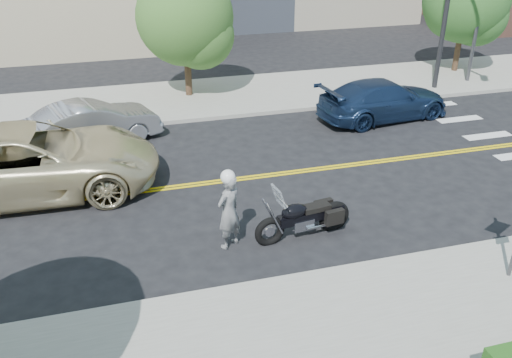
{
  "coord_description": "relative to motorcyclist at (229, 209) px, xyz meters",
  "views": [
    {
      "loc": [
        -3.67,
        -14.03,
        7.43
      ],
      "look_at": [
        -0.45,
        -2.38,
        1.2
      ],
      "focal_mm": 38.0,
      "sensor_mm": 36.0,
      "label": 1
    }
  ],
  "objects": [
    {
      "name": "ground_plane",
      "position": [
        1.38,
        3.35,
        -1.01
      ],
      "size": [
        120.0,
        120.0,
        0.0
      ],
      "primitive_type": "plane",
      "color": "black",
      "rests_on": "ground"
    },
    {
      "name": "sidewalk_near",
      "position": [
        1.38,
        -4.15,
        -0.94
      ],
      "size": [
        60.0,
        5.0,
        0.15
      ],
      "primitive_type": "cube",
      "color": "#9E9B91",
      "rests_on": "ground_plane"
    },
    {
      "name": "sidewalk_far",
      "position": [
        1.38,
        10.85,
        -0.94
      ],
      "size": [
        60.0,
        5.0,
        0.15
      ],
      "primitive_type": "cube",
      "color": "#9E9B91",
      "rests_on": "ground_plane"
    },
    {
      "name": "motorcyclist",
      "position": [
        0.0,
        0.0,
        0.0
      ],
      "size": [
        0.83,
        0.77,
        2.03
      ],
      "rotation": [
        0.0,
        0.0,
        3.75
      ],
      "color": "silver",
      "rests_on": "ground"
    },
    {
      "name": "motorcycle",
      "position": [
        1.86,
        -0.06,
        -0.26
      ],
      "size": [
        2.57,
        1.09,
        1.51
      ],
      "primitive_type": null,
      "rotation": [
        0.0,
        0.0,
        0.14
      ],
      "color": "black",
      "rests_on": "ground"
    },
    {
      "name": "suv",
      "position": [
        -4.75,
        4.11,
        -0.03
      ],
      "size": [
        7.17,
        3.41,
        1.98
      ],
      "primitive_type": "imported",
      "rotation": [
        0.0,
        0.0,
        1.55
      ],
      "color": "beige",
      "rests_on": "ground"
    },
    {
      "name": "parked_car_silver",
      "position": [
        -3.09,
        7.18,
        -0.26
      ],
      "size": [
        4.82,
        2.97,
        1.5
      ],
      "primitive_type": "imported",
      "rotation": [
        0.0,
        0.0,
        1.9
      ],
      "color": "#95969C",
      "rests_on": "ground"
    },
    {
      "name": "parked_car_blue",
      "position": [
        7.56,
        6.85,
        -0.27
      ],
      "size": [
        5.37,
        2.75,
        1.49
      ],
      "primitive_type": "imported",
      "rotation": [
        0.0,
        0.0,
        1.7
      ],
      "color": "navy",
      "rests_on": "ground"
    },
    {
      "name": "tree_far_a",
      "position": [
        0.84,
        11.21,
        2.33
      ],
      "size": [
        3.86,
        3.86,
        5.28
      ],
      "rotation": [
        0.0,
        0.0,
        0.38
      ],
      "color": "#382619",
      "rests_on": "ground"
    },
    {
      "name": "tree_far_b",
      "position": [
        13.77,
        11.45,
        2.41
      ],
      "size": [
        3.89,
        3.89,
        5.37
      ],
      "rotation": [
        0.0,
        0.0,
        0.25
      ],
      "color": "#382619",
      "rests_on": "ground"
    }
  ]
}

